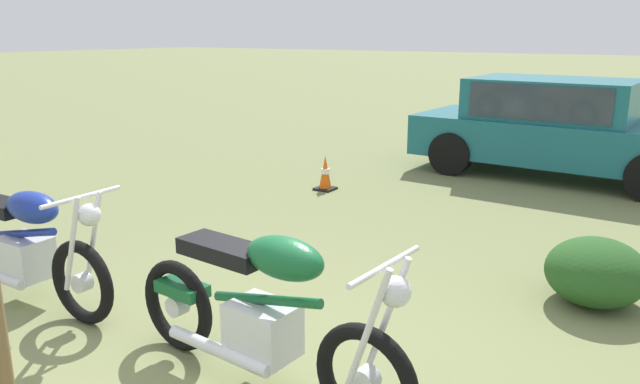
{
  "coord_description": "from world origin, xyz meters",
  "views": [
    {
      "loc": [
        2.08,
        -2.34,
        2.09
      ],
      "look_at": [
        -0.63,
        1.87,
        0.77
      ],
      "focal_mm": 34.29,
      "sensor_mm": 36.0,
      "label": 1
    }
  ],
  "objects": [
    {
      "name": "motorcycle_blue",
      "position": [
        -2.29,
        0.18,
        0.48
      ],
      "size": [
        2.04,
        0.64,
        1.02
      ],
      "rotation": [
        0.0,
        0.0,
        0.02
      ],
      "color": "black",
      "rests_on": "ground"
    },
    {
      "name": "motorcycle_green",
      "position": [
        0.02,
        0.24,
        0.49
      ],
      "size": [
        2.13,
        0.64,
        1.02
      ],
      "rotation": [
        0.0,
        0.0,
        -0.07
      ],
      "color": "black",
      "rests_on": "ground"
    },
    {
      "name": "car_teal",
      "position": [
        0.17,
        7.03,
        0.8
      ],
      "size": [
        4.15,
        1.93,
        1.43
      ],
      "rotation": [
        0.0,
        0.0,
        -0.04
      ],
      "color": "#19606B",
      "rests_on": "ground"
    },
    {
      "name": "shrub_low",
      "position": [
        1.48,
        2.61,
        0.26
      ],
      "size": [
        0.77,
        0.84,
        0.52
      ],
      "color": "#23501E",
      "rests_on": "ground"
    },
    {
      "name": "traffic_cone",
      "position": [
        -2.22,
        4.48,
        0.21
      ],
      "size": [
        0.25,
        0.25,
        0.47
      ],
      "color": "#EA590F",
      "rests_on": "ground"
    }
  ]
}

